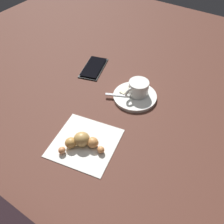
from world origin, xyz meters
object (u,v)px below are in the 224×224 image
object	(u,v)px
espresso_cup	(138,88)
teaspoon	(132,96)
croissant	(82,141)
sugar_packet	(129,89)
cell_phone	(94,68)
saucer	(135,96)
napkin	(85,143)

from	to	relation	value
espresso_cup	teaspoon	world-z (taller)	espresso_cup
teaspoon	croissant	world-z (taller)	croissant
sugar_packet	cell_phone	world-z (taller)	sugar_packet
cell_phone	saucer	bearing A→B (deg)	-105.15
espresso_cup	teaspoon	size ratio (longest dim) A/B	0.70
espresso_cup	sugar_packet	xyz separation A→B (m)	(0.00, 0.04, -0.02)
espresso_cup	cell_phone	size ratio (longest dim) A/B	0.57
teaspoon	croissant	distance (m)	0.25
sugar_packet	cell_phone	distance (m)	0.19
napkin	croissant	size ratio (longest dim) A/B	1.53
sugar_packet	cell_phone	size ratio (longest dim) A/B	0.45
saucer	napkin	size ratio (longest dim) A/B	0.83
sugar_packet	napkin	distance (m)	0.26
napkin	croissant	bearing A→B (deg)	-178.87
saucer	napkin	distance (m)	0.25
teaspoon	croissant	size ratio (longest dim) A/B	1.12
napkin	cell_phone	distance (m)	0.36
teaspoon	napkin	world-z (taller)	teaspoon
espresso_cup	saucer	bearing A→B (deg)	161.36
saucer	espresso_cup	xyz separation A→B (m)	(0.01, -0.00, 0.03)
saucer	croissant	size ratio (longest dim) A/B	1.27
saucer	espresso_cup	size ratio (longest dim) A/B	1.61
espresso_cup	cell_phone	xyz separation A→B (m)	(0.05, 0.22, -0.03)
saucer	sugar_packet	xyz separation A→B (m)	(0.01, 0.03, 0.01)
saucer	napkin	bearing A→B (deg)	174.57
sugar_packet	napkin	size ratio (longest dim) A/B	0.40
saucer	sugar_packet	bearing A→B (deg)	66.93
napkin	espresso_cup	bearing A→B (deg)	-6.03
saucer	cell_phone	distance (m)	0.22
cell_phone	sugar_packet	bearing A→B (deg)	-103.65
sugar_packet	napkin	xyz separation A→B (m)	(-0.26, -0.01, -0.01)
saucer	teaspoon	bearing A→B (deg)	166.45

